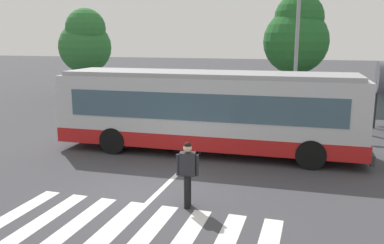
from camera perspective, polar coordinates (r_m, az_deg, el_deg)
ground_plane at (r=11.73m, az=-6.46°, el=-9.68°), size 160.00×160.00×0.00m
city_transit_bus at (r=15.23m, az=2.21°, el=1.56°), size 11.50×2.92×3.06m
pedestrian_crossing_street at (r=10.31m, az=-0.63°, el=-6.91°), size 0.57×0.38×1.72m
parked_car_teal at (r=26.45m, az=0.88°, el=4.05°), size 2.26×4.66×1.35m
parked_car_black at (r=25.59m, az=6.86°, el=3.71°), size 2.15×4.62×1.35m
parked_car_champagne at (r=25.61m, az=12.84°, el=3.51°), size 2.22×4.65×1.35m
parked_car_silver at (r=25.66m, az=19.24°, el=3.17°), size 2.10×4.61×1.35m
twin_arm_street_lamp at (r=22.85m, az=14.76°, el=13.77°), size 4.48×0.32×8.47m
background_tree_left at (r=30.64m, az=-14.86°, el=10.90°), size 3.77×3.77×6.42m
background_tree_right at (r=31.37m, az=14.58°, el=11.86°), size 4.80×4.80×7.57m
crosswalk_painted_stripes at (r=9.43m, az=-9.28°, el=-15.26°), size 6.63×3.34×0.01m
lane_center_line at (r=13.36m, az=-1.60°, el=-6.90°), size 0.16×24.00×0.01m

